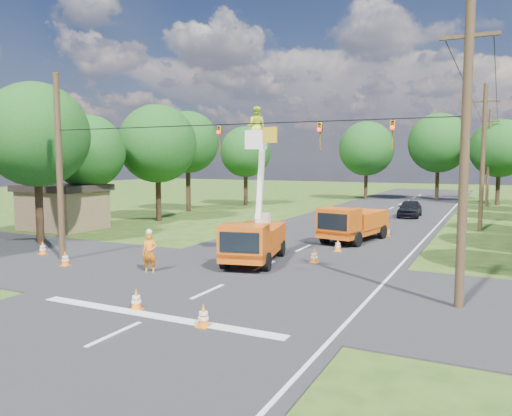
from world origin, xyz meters
The scene contains 30 objects.
ground centered at (0.00, 20.00, 0.00)m, with size 140.00×140.00×0.00m, color #244514.
road_main centered at (0.00, 20.00, 0.00)m, with size 12.00×100.00×0.06m, color black.
road_cross centered at (0.00, 2.00, 0.00)m, with size 56.00×10.00×0.07m, color black.
stop_bar centered at (0.00, -3.20, 0.00)m, with size 9.00×0.45×0.02m, color silver.
edge_line centered at (5.60, 20.00, 0.00)m, with size 0.12×90.00×0.02m, color silver.
bucket_truck centered at (-0.79, 5.50, 1.64)m, with size 3.16×5.82×7.39m.
second_truck centered at (1.82, 13.58, 1.12)m, with size 3.13×6.03×2.15m.
ground_worker centered at (-3.98, 1.70, 0.89)m, with size 0.65×0.42×1.77m, color #E34A13.
distant_car centered at (2.82, 28.28, 0.74)m, with size 1.75×4.35×1.48m, color black.
traffic_cone_0 centered at (-0.98, -2.85, 0.36)m, with size 0.38×0.38×0.71m.
traffic_cone_1 centered at (1.90, -3.35, 0.36)m, with size 0.38×0.38×0.71m.
traffic_cone_2 centered at (1.80, 6.70, 0.36)m, with size 0.38×0.38×0.71m.
traffic_cone_3 centered at (1.96, 10.04, 0.36)m, with size 0.38×0.38×0.71m.
traffic_cone_4 centered at (-8.29, 1.03, 0.36)m, with size 0.38×0.38×0.71m.
traffic_cone_5 centered at (-11.52, 2.56, 0.36)m, with size 0.38×0.38×0.71m.
traffic_cone_6 centered at (3.30, 16.48, 0.36)m, with size 0.38×0.38×0.71m.
pole_right_near centered at (8.50, 2.00, 5.11)m, with size 1.80×0.30×10.00m.
pole_right_mid centered at (8.50, 22.00, 5.11)m, with size 1.80×0.30×10.00m.
pole_right_far centered at (8.50, 42.00, 5.11)m, with size 1.80×0.30×10.00m.
pole_left centered at (-9.50, 2.00, 4.50)m, with size 0.30×0.30×9.00m.
signal_span centered at (2.23, 1.99, 5.88)m, with size 18.00×0.29×1.07m.
shed centered at (-18.00, 10.00, 1.62)m, with size 5.50×4.50×3.15m.
tree_left_b centered at (-14.50, 5.00, 6.31)m, with size 6.00×6.00×9.32m.
tree_left_c centered at (-16.50, 11.00, 5.44)m, with size 5.20×5.20×8.06m.
tree_left_d centered at (-15.00, 17.00, 6.12)m, with size 6.20×6.20×9.24m.
tree_left_e centered at (-16.80, 24.00, 6.49)m, with size 5.80×5.80×9.41m.
tree_left_f centered at (-14.80, 32.00, 5.69)m, with size 5.40×5.40×8.40m.
tree_far_a centered at (-5.00, 45.00, 6.19)m, with size 6.60×6.60×9.50m.
tree_far_b centered at (3.00, 47.00, 6.81)m, with size 7.00×7.00×10.32m.
tree_far_c centered at (9.50, 44.00, 6.06)m, with size 6.20×6.20×9.18m.
Camera 1 is at (9.51, -15.46, 4.94)m, focal length 35.00 mm.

